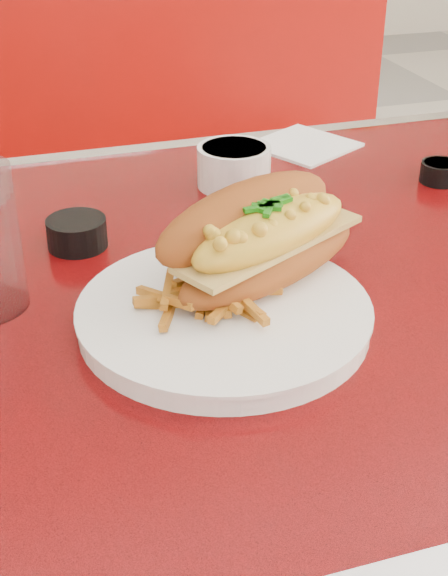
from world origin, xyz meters
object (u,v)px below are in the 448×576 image
object	(u,v)px
dinner_plate	(224,315)
gravy_ramekin	(234,165)
mac_hoagie	(262,236)
fork	(275,281)
sauce_cup_right	(441,171)
sauce_cup_left	(77,231)
diner_table	(291,388)
booth_bench_far	(149,291)

from	to	relation	value
dinner_plate	gravy_ramekin	xyz separation A→B (m)	(0.11, 0.32, 0.02)
mac_hoagie	fork	size ratio (longest dim) A/B	1.83
mac_hoagie	sauce_cup_right	size ratio (longest dim) A/B	3.78
dinner_plate	sauce_cup_right	world-z (taller)	sauce_cup_right
sauce_cup_left	diner_table	bearing A→B (deg)	-28.82
dinner_plate	sauce_cup_left	world-z (taller)	sauce_cup_left
gravy_ramekin	dinner_plate	bearing A→B (deg)	-109.74
diner_table	booth_bench_far	world-z (taller)	booth_bench_far
sauce_cup_right	gravy_ramekin	bearing A→B (deg)	165.17
fork	sauce_cup_left	xyz separation A→B (m)	(-0.17, 0.17, -0.00)
mac_hoagie	sauce_cup_left	bearing A→B (deg)	108.24
booth_bench_far	mac_hoagie	bearing A→B (deg)	-93.74
sauce_cup_right	diner_table	bearing A→B (deg)	-148.91
sauce_cup_left	sauce_cup_right	distance (m)	0.49
diner_table	sauce_cup_left	xyz separation A→B (m)	(-0.22, 0.12, 0.18)
gravy_ramekin	booth_bench_far	bearing A→B (deg)	90.49
mac_hoagie	sauce_cup_left	size ratio (longest dim) A/B	3.82
sauce_cup_right	dinner_plate	bearing A→B (deg)	-146.79
sauce_cup_right	booth_bench_far	bearing A→B (deg)	112.49
sauce_cup_left	booth_bench_far	bearing A→B (deg)	72.67
booth_bench_far	fork	size ratio (longest dim) A/B	8.47
mac_hoagie	gravy_ramekin	world-z (taller)	mac_hoagie
sauce_cup_left	sauce_cup_right	size ratio (longest dim) A/B	0.99
gravy_ramekin	sauce_cup_right	bearing A→B (deg)	-14.83
dinner_plate	sauce_cup_left	distance (m)	0.23
mac_hoagie	sauce_cup_right	xyz separation A→B (m)	(0.32, 0.20, -0.05)
dinner_plate	mac_hoagie	bearing A→B (deg)	40.93
gravy_ramekin	sauce_cup_right	xyz separation A→B (m)	(0.26, -0.07, -0.01)
diner_table	mac_hoagie	xyz separation A→B (m)	(-0.06, -0.04, 0.22)
sauce_cup_left	sauce_cup_right	bearing A→B (deg)	5.09
booth_bench_far	sauce_cup_right	world-z (taller)	booth_bench_far
diner_table	sauce_cup_right	world-z (taller)	sauce_cup_right
gravy_ramekin	mac_hoagie	bearing A→B (deg)	-102.61
dinner_plate	booth_bench_far	bearing A→B (deg)	83.08
dinner_plate	diner_table	bearing A→B (deg)	38.03
dinner_plate	gravy_ramekin	bearing A→B (deg)	70.26
fork	sauce_cup_right	world-z (taller)	sauce_cup_right
diner_table	sauce_cup_left	size ratio (longest dim) A/B	18.14
diner_table	gravy_ramekin	distance (m)	0.30
booth_bench_far	mac_hoagie	world-z (taller)	booth_bench_far
booth_bench_far	fork	bearing A→B (deg)	-93.01
diner_table	gravy_ramekin	world-z (taller)	gravy_ramekin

